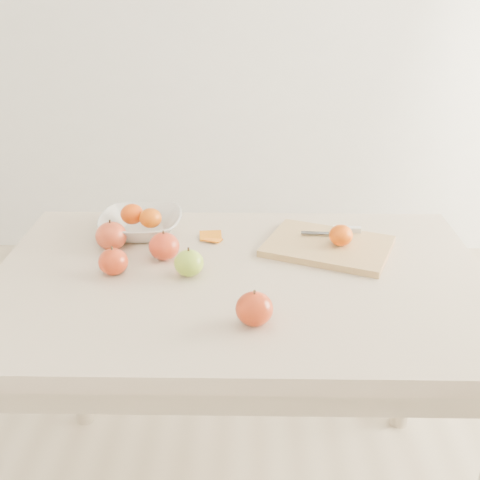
{
  "coord_description": "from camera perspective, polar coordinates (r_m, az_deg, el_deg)",
  "views": [
    {
      "loc": [
        0.02,
        -1.28,
        1.43
      ],
      "look_at": [
        0.0,
        0.05,
        0.82
      ],
      "focal_mm": 45.0,
      "sensor_mm": 36.0,
      "label": 1
    }
  ],
  "objects": [
    {
      "name": "table",
      "position": [
        1.5,
        -0.03,
        -6.66
      ],
      "size": [
        1.2,
        0.8,
        0.75
      ],
      "color": "#C5AE95",
      "rests_on": "ground"
    },
    {
      "name": "cutting_board",
      "position": [
        1.6,
        8.34,
        -0.58
      ],
      "size": [
        0.38,
        0.33,
        0.02
      ],
      "primitive_type": "cube",
      "rotation": [
        0.0,
        0.0,
        -0.38
      ],
      "color": "tan",
      "rests_on": "table"
    },
    {
      "name": "board_tangerine",
      "position": [
        1.58,
        9.54,
        0.45
      ],
      "size": [
        0.06,
        0.06,
        0.05
      ],
      "primitive_type": "ellipsoid",
      "color": "red",
      "rests_on": "cutting_board"
    },
    {
      "name": "fruit_bowl",
      "position": [
        1.68,
        -9.36,
        1.44
      ],
      "size": [
        0.23,
        0.23,
        0.06
      ],
      "primitive_type": "imported",
      "color": "silver",
      "rests_on": "table"
    },
    {
      "name": "bowl_tangerine_near",
      "position": [
        1.69,
        -10.2,
        2.45
      ],
      "size": [
        0.06,
        0.06,
        0.06
      ],
      "primitive_type": "ellipsoid",
      "color": "#D44D07",
      "rests_on": "fruit_bowl"
    },
    {
      "name": "bowl_tangerine_far",
      "position": [
        1.66,
        -8.48,
        2.08
      ],
      "size": [
        0.06,
        0.06,
        0.05
      ],
      "primitive_type": "ellipsoid",
      "color": "orange",
      "rests_on": "fruit_bowl"
    },
    {
      "name": "orange_peel_a",
      "position": [
        1.65,
        -2.8,
        0.27
      ],
      "size": [
        0.06,
        0.05,
        0.01
      ],
      "primitive_type": "cube",
      "rotation": [
        0.21,
        0.0,
        0.1
      ],
      "color": "orange",
      "rests_on": "table"
    },
    {
      "name": "orange_peel_b",
      "position": [
        1.63,
        -2.56,
        -0.06
      ],
      "size": [
        0.05,
        0.05,
        0.01
      ],
      "primitive_type": "cube",
      "rotation": [
        -0.14,
        0.0,
        -0.32
      ],
      "color": "orange",
      "rests_on": "table"
    },
    {
      "name": "paring_knife",
      "position": [
        1.66,
        9.69,
        0.95
      ],
      "size": [
        0.17,
        0.05,
        0.01
      ],
      "color": "silver",
      "rests_on": "cutting_board"
    },
    {
      "name": "apple_green",
      "position": [
        1.44,
        -4.86,
        -2.18
      ],
      "size": [
        0.07,
        0.07,
        0.06
      ],
      "primitive_type": "ellipsoid",
      "color": "#73A11E",
      "rests_on": "table"
    },
    {
      "name": "apple_red_d",
      "position": [
        1.48,
        -11.93,
        -2.03
      ],
      "size": [
        0.07,
        0.07,
        0.06
      ],
      "primitive_type": "ellipsoid",
      "color": "#99130D",
      "rests_on": "table"
    },
    {
      "name": "apple_red_b",
      "position": [
        1.53,
        -7.2,
        -0.6
      ],
      "size": [
        0.08,
        0.08,
        0.07
      ],
      "primitive_type": "ellipsoid",
      "color": "#9E0905",
      "rests_on": "table"
    },
    {
      "name": "apple_red_c",
      "position": [
        1.25,
        1.37,
        -6.53
      ],
      "size": [
        0.08,
        0.08,
        0.07
      ],
      "primitive_type": "ellipsoid",
      "color": "maroon",
      "rests_on": "table"
    },
    {
      "name": "apple_red_a",
      "position": [
        1.61,
        -12.11,
        0.39
      ],
      "size": [
        0.08,
        0.08,
        0.07
      ],
      "primitive_type": "ellipsoid",
      "color": "maroon",
      "rests_on": "table"
    }
  ]
}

